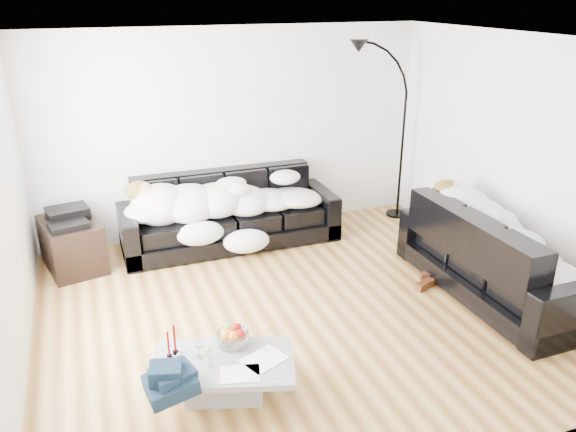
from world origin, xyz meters
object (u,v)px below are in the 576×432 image
object	(u,v)px
shoes	(427,280)
stereo	(68,216)
wine_glass_a	(199,348)
candle_right	(175,340)
sofa_back	(230,211)
floor_lamp	(403,142)
sofa_right	(497,253)
candle_left	(168,345)
wine_glass_b	(181,361)
fruit_bowl	(233,335)
sleeper_right	(499,235)
av_cabinet	(72,245)
wine_glass_c	(210,357)
coffee_table	(224,377)
sleeper_back	(230,196)

from	to	relation	value
shoes	stereo	distance (m)	4.05
wine_glass_a	stereo	size ratio (longest dim) A/B	0.38
candle_right	shoes	bearing A→B (deg)	14.73
sofa_back	floor_lamp	size ratio (longest dim) A/B	1.25
sofa_right	stereo	xyz separation A→B (m)	(-4.13, 2.16, 0.18)
candle_left	candle_right	xyz separation A→B (m)	(0.05, 0.04, 0.01)
sofa_back	wine_glass_b	xyz separation A→B (m)	(-1.12, -2.77, -0.04)
sofa_right	fruit_bowl	xyz separation A→B (m)	(-2.93, -0.40, -0.06)
sleeper_right	floor_lamp	bearing A→B (deg)	-5.14
av_cabinet	wine_glass_c	bearing A→B (deg)	-83.86
wine_glass_a	candle_right	world-z (taller)	candle_right
coffee_table	wine_glass_b	bearing A→B (deg)	177.65
sofa_back	sofa_right	world-z (taller)	sofa_right
wine_glass_b	av_cabinet	size ratio (longest dim) A/B	0.18
wine_glass_b	candle_right	size ratio (longest dim) A/B	0.58
candle_right	shoes	distance (m)	2.98
candle_right	stereo	world-z (taller)	stereo
fruit_bowl	candle_right	size ratio (longest dim) A/B	1.01
wine_glass_a	shoes	distance (m)	2.84
av_cabinet	stereo	xyz separation A→B (m)	(0.00, 0.00, 0.35)
floor_lamp	fruit_bowl	bearing A→B (deg)	-163.50
fruit_bowl	stereo	size ratio (longest dim) A/B	0.60
sleeper_back	coffee_table	xyz separation A→B (m)	(-0.80, -2.73, -0.49)
wine_glass_a	candle_left	xyz separation A→B (m)	(-0.22, 0.08, 0.04)
wine_glass_a	av_cabinet	distance (m)	2.80
fruit_bowl	shoes	xyz separation A→B (m)	(2.39, 0.78, -0.35)
sleeper_right	stereo	world-z (taller)	sleeper_right
wine_glass_b	sleeper_back	bearing A→B (deg)	67.51
sofa_back	candle_left	world-z (taller)	sofa_back
wine_glass_a	floor_lamp	size ratio (longest dim) A/B	0.08
sofa_back	stereo	world-z (taller)	sofa_back
wine_glass_a	candle_left	distance (m)	0.24
wine_glass_c	sofa_back	bearing A→B (deg)	71.98
sleeper_back	wine_glass_b	size ratio (longest dim) A/B	14.89
candle_left	av_cabinet	size ratio (longest dim) A/B	0.29
sofa_back	wine_glass_a	xyz separation A→B (m)	(-0.96, -2.67, -0.03)
sleeper_back	av_cabinet	distance (m)	1.90
wine_glass_a	fruit_bowl	bearing A→B (deg)	16.56
sofa_right	candle_left	distance (m)	3.47
shoes	sofa_right	bearing A→B (deg)	-43.57
fruit_bowl	wine_glass_b	distance (m)	0.50
sofa_back	sleeper_right	xyz separation A→B (m)	(2.27, -2.19, 0.22)
fruit_bowl	floor_lamp	distance (m)	4.17
sofa_right	fruit_bowl	bearing A→B (deg)	97.70
candle_right	av_cabinet	size ratio (longest dim) A/B	0.32
sofa_right	sleeper_back	xyz separation A→B (m)	(-2.27, 2.14, 0.19)
coffee_table	av_cabinet	size ratio (longest dim) A/B	1.31
coffee_table	sleeper_back	bearing A→B (deg)	73.68
sleeper_back	candle_right	distance (m)	2.76
sleeper_back	av_cabinet	bearing A→B (deg)	179.34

